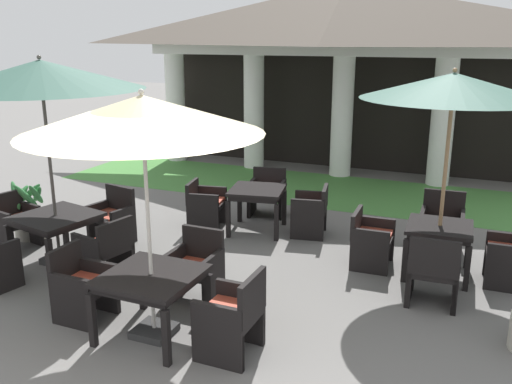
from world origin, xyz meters
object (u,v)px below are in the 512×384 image
object	(u,v)px
patio_chair_near_foreground_north	(196,268)
patio_chair_far_back_west	(16,222)
patio_table_near_foreground	(152,282)
patio_table_mid_left	(257,195)
patio_chair_mid_right_south	(433,272)
patio_chair_far_back_north	(113,217)
patio_chair_mid_left_north	(267,193)
patio_chair_near_foreground_east	(233,317)
patio_umbrella_mid_right	(453,88)
patio_table_mid_right	(439,232)
patio_chair_mid_right_west	(371,239)
patio_chair_mid_left_east	(311,211)
patio_table_far_back	(56,221)
terracotta_urn	(302,206)
patio_umbrella_far_back	(41,76)
patio_chair_mid_left_west	(205,205)
patio_chair_mid_right_north	(442,225)
patio_chair_mid_right_east	(512,256)
patio_chair_far_back_east	(106,250)
patio_chair_near_foreground_west	(82,287)
potted_palm_left_edge	(31,220)
patio_umbrella_near_foreground	(142,116)

from	to	relation	value
patio_chair_near_foreground_north	patio_chair_far_back_west	xyz separation A→B (m)	(-3.44, 0.46, 0.01)
patio_table_near_foreground	patio_table_mid_left	size ratio (longest dim) A/B	0.99
patio_chair_mid_right_south	patio_chair_far_back_north	distance (m)	4.98
patio_chair_mid_left_north	patio_chair_mid_right_south	distance (m)	4.07
patio_chair_near_foreground_east	patio_umbrella_mid_right	distance (m)	4.02
patio_table_mid_right	patio_chair_mid_right_west	world-z (taller)	patio_chair_mid_right_west
patio_chair_mid_left_east	patio_chair_far_back_west	world-z (taller)	patio_chair_far_back_west
patio_table_mid_right	patio_table_far_back	distance (m)	5.42
patio_table_near_foreground	terracotta_urn	size ratio (longest dim) A/B	2.43
patio_table_mid_left	patio_chair_far_back_west	distance (m)	3.85
patio_chair_mid_left_east	patio_umbrella_far_back	xyz separation A→B (m)	(-3.07, -2.53, 2.28)
patio_chair_mid_left_west	terracotta_urn	xyz separation A→B (m)	(1.35, 1.26, -0.23)
patio_chair_mid_right_north	patio_table_far_back	distance (m)	5.76
patio_chair_mid_left_west	patio_chair_mid_right_north	distance (m)	3.88
patio_table_mid_right	patio_umbrella_far_back	size ratio (longest dim) A/B	0.30
patio_table_mid_right	patio_umbrella_mid_right	bearing A→B (deg)	0.00
patio_chair_mid_right_east	patio_chair_far_back_west	world-z (taller)	patio_chair_mid_right_east
patio_chair_near_foreground_north	patio_chair_far_back_east	size ratio (longest dim) A/B	1.01
patio_table_far_back	patio_chair_far_back_north	xyz separation A→B (m)	(0.21, 1.02, -0.23)
patio_umbrella_far_back	patio_table_far_back	bearing A→B (deg)	180.00
patio_chair_mid_right_east	patio_chair_far_back_east	bearing A→B (deg)	108.87
patio_table_mid_left	patio_table_far_back	world-z (taller)	patio_table_mid_left
patio_chair_near_foreground_west	potted_palm_left_edge	world-z (taller)	potted_palm_left_edge
patio_umbrella_mid_right	patio_table_far_back	bearing A→B (deg)	-162.12
patio_table_far_back	patio_chair_mid_right_north	bearing A→B (deg)	26.83
patio_chair_mid_right_west	patio_umbrella_far_back	bearing A→B (deg)	-70.62
patio_chair_mid_right_east	patio_chair_mid_right_north	distance (m)	1.32
patio_chair_near_foreground_west	patio_table_mid_right	distance (m)	4.71
patio_chair_mid_right_north	patio_chair_far_back_west	size ratio (longest dim) A/B	1.06
patio_umbrella_near_foreground	patio_chair_mid_left_east	xyz separation A→B (m)	(0.66, 3.75, -2.03)
patio_umbrella_mid_right	potted_palm_left_edge	xyz separation A→B (m)	(-6.32, -1.01, -2.28)
patio_chair_mid_left_north	patio_table_mid_right	xyz separation A→B (m)	(3.16, -1.60, 0.21)
patio_chair_far_back_west	terracotta_urn	size ratio (longest dim) A/B	2.10
patio_chair_near_foreground_east	patio_chair_mid_right_south	xyz separation A→B (m)	(1.80, 1.97, -0.01)
patio_chair_far_back_north	patio_table_mid_right	bearing A→B (deg)	-160.74
patio_umbrella_mid_right	terracotta_urn	size ratio (longest dim) A/B	6.83
patio_chair_mid_left_north	patio_chair_far_back_north	world-z (taller)	patio_chair_far_back_north
patio_chair_mid_right_south	patio_table_mid_left	bearing A→B (deg)	149.90
patio_chair_mid_right_south	patio_chair_mid_right_north	size ratio (longest dim) A/B	1.00
patio_chair_mid_left_west	patio_table_far_back	xyz separation A→B (m)	(-1.27, -2.19, 0.23)
patio_table_mid_left	potted_palm_left_edge	bearing A→B (deg)	-152.80
patio_chair_far_back_north	patio_chair_far_back_east	bearing A→B (deg)	134.89
patio_table_mid_left	terracotta_urn	xyz separation A→B (m)	(0.45, 1.09, -0.47)
patio_umbrella_near_foreground	patio_umbrella_mid_right	bearing A→B (deg)	46.36
patio_umbrella_near_foreground	patio_table_far_back	size ratio (longest dim) A/B	2.22
patio_chair_mid_right_south	patio_chair_mid_left_east	bearing A→B (deg)	137.93
patio_chair_far_back_north	potted_palm_left_edge	size ratio (longest dim) A/B	0.91
patio_table_mid_left	patio_chair_far_back_north	size ratio (longest dim) A/B	1.16
patio_chair_far_back_west	potted_palm_left_edge	distance (m)	0.48
patio_chair_mid_left_north	patio_umbrella_mid_right	size ratio (longest dim) A/B	0.30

